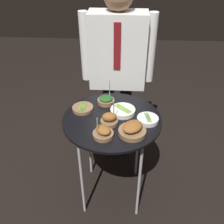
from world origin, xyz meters
The scene contains 10 objects.
ground_plane centered at (0.00, 0.00, 0.00)m, with size 8.00×8.00×0.00m, color black.
serving_cart centered at (0.00, 0.00, 0.72)m, with size 0.68×0.68×0.77m.
bowl_asparagus_mid_left centered at (-0.22, 0.09, 0.79)m, with size 0.15×0.15×0.03m.
bowl_roast_near_rim centered at (-0.01, -0.06, 0.81)m, with size 0.12×0.12×0.17m.
bowl_asparagus_back_right centered at (0.07, 0.07, 0.79)m, with size 0.18×0.18×0.04m.
bowl_asparagus_far_rim centered at (0.24, -0.02, 0.79)m, with size 0.15×0.15×0.04m.
bowl_spinach_back_left centered at (-0.06, 0.19, 0.80)m, with size 0.13×0.13×0.18m.
bowl_roast_mid_right centered at (-0.04, -0.20, 0.81)m, with size 0.13×0.13×0.15m.
bowl_roast_center centered at (0.14, -0.16, 0.81)m, with size 0.18×0.18×0.08m.
waiter_figure centered at (0.02, 0.48, 1.00)m, with size 0.58×0.22×1.58m.
Camera 1 is at (0.08, -1.39, 1.78)m, focal length 40.00 mm.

